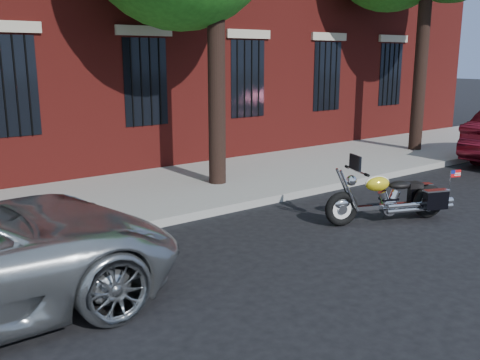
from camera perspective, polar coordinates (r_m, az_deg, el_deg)
ground at (r=9.00m, az=5.62°, el=-5.02°), size 120.00×120.00×0.00m
curb at (r=9.99m, az=0.24°, el=-2.68°), size 40.00×0.16×0.15m
sidewalk at (r=11.49m, az=-5.48°, el=-0.65°), size 40.00×3.60×0.15m
motorcycle at (r=9.51m, az=15.98°, el=-1.94°), size 2.17×1.24×1.20m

